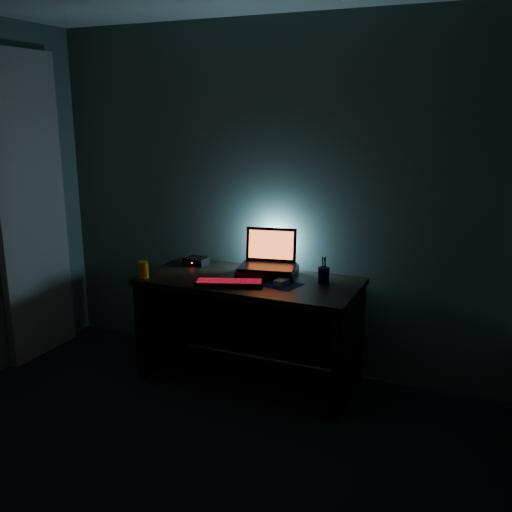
{
  "coord_description": "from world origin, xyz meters",
  "views": [
    {
      "loc": [
        1.53,
        -1.8,
        1.87
      ],
      "look_at": [
        0.07,
        1.57,
        0.93
      ],
      "focal_mm": 40.0,
      "sensor_mm": 36.0,
      "label": 1
    }
  ],
  "objects_px": {
    "keyboard": "(229,282)",
    "pen_cup": "(324,275)",
    "laptop": "(269,258)",
    "router": "(197,261)",
    "juice_glass": "(144,270)",
    "mouse": "(282,282)"
  },
  "relations": [
    {
      "from": "keyboard",
      "to": "pen_cup",
      "type": "distance_m",
      "value": 0.63
    },
    {
      "from": "laptop",
      "to": "router",
      "type": "xyz_separation_m",
      "value": [
        -0.6,
        0.03,
        -0.09
      ]
    },
    {
      "from": "keyboard",
      "to": "juice_glass",
      "type": "distance_m",
      "value": 0.62
    },
    {
      "from": "keyboard",
      "to": "mouse",
      "type": "height_order",
      "value": "mouse"
    },
    {
      "from": "laptop",
      "to": "router",
      "type": "distance_m",
      "value": 0.61
    },
    {
      "from": "pen_cup",
      "to": "juice_glass",
      "type": "height_order",
      "value": "juice_glass"
    },
    {
      "from": "mouse",
      "to": "pen_cup",
      "type": "xyz_separation_m",
      "value": [
        0.24,
        0.14,
        0.03
      ]
    },
    {
      "from": "laptop",
      "to": "juice_glass",
      "type": "distance_m",
      "value": 0.87
    },
    {
      "from": "keyboard",
      "to": "pen_cup",
      "type": "relative_size",
      "value": 4.3
    },
    {
      "from": "pen_cup",
      "to": "juice_glass",
      "type": "bearing_deg",
      "value": -162.52
    },
    {
      "from": "mouse",
      "to": "juice_glass",
      "type": "distance_m",
      "value": 0.96
    },
    {
      "from": "keyboard",
      "to": "mouse",
      "type": "xyz_separation_m",
      "value": [
        0.33,
        0.13,
        0.01
      ]
    },
    {
      "from": "mouse",
      "to": "juice_glass",
      "type": "height_order",
      "value": "juice_glass"
    },
    {
      "from": "pen_cup",
      "to": "laptop",
      "type": "bearing_deg",
      "value": 172.64
    },
    {
      "from": "laptop",
      "to": "router",
      "type": "height_order",
      "value": "laptop"
    },
    {
      "from": "juice_glass",
      "to": "pen_cup",
      "type": "bearing_deg",
      "value": 17.48
    },
    {
      "from": "mouse",
      "to": "router",
      "type": "distance_m",
      "value": 0.81
    },
    {
      "from": "mouse",
      "to": "router",
      "type": "bearing_deg",
      "value": 178.43
    },
    {
      "from": "laptop",
      "to": "juice_glass",
      "type": "relative_size",
      "value": 3.61
    },
    {
      "from": "juice_glass",
      "to": "laptop",
      "type": "bearing_deg",
      "value": 29.17
    },
    {
      "from": "laptop",
      "to": "juice_glass",
      "type": "xyz_separation_m",
      "value": [
        -0.76,
        -0.42,
        -0.06
      ]
    },
    {
      "from": "laptop",
      "to": "keyboard",
      "type": "distance_m",
      "value": 0.38
    }
  ]
}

